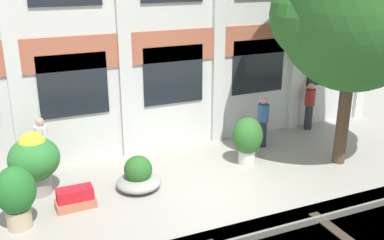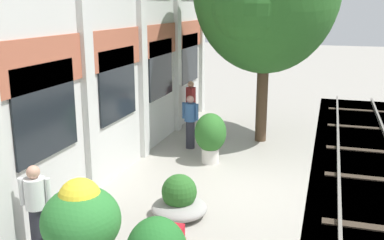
% 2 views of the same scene
% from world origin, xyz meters
% --- Properties ---
extents(ground_plane, '(80.00, 80.00, 0.00)m').
position_xyz_m(ground_plane, '(0.00, 0.00, 0.00)').
color(ground_plane, '#9E998E').
extents(apartment_facade, '(14.66, 0.64, 7.08)m').
position_xyz_m(apartment_facade, '(0.00, 3.29, 3.54)').
color(apartment_facade, silver).
rests_on(apartment_facade, ground).
extents(potted_plant_fluted_column, '(1.21, 1.21, 1.59)m').
position_xyz_m(potted_plant_fluted_column, '(-4.14, 1.67, 0.89)').
color(potted_plant_fluted_column, gray).
rests_on(potted_plant_fluted_column, ground).
extents(potted_plant_stone_basin, '(0.84, 0.84, 1.40)m').
position_xyz_m(potted_plant_stone_basin, '(-4.64, 0.24, 0.79)').
color(potted_plant_stone_basin, tan).
rests_on(potted_plant_stone_basin, ground).
extents(potted_plant_wide_bowl, '(1.12, 1.12, 0.87)m').
position_xyz_m(potted_plant_wide_bowl, '(-1.80, 0.89, 0.33)').
color(potted_plant_wide_bowl, gray).
rests_on(potted_plant_wide_bowl, ground).
extents(potted_plant_ribbed_drum, '(0.84, 0.84, 1.35)m').
position_xyz_m(potted_plant_ribbed_drum, '(1.42, 1.11, 0.77)').
color(potted_plant_ribbed_drum, beige).
rests_on(potted_plant_ribbed_drum, ground).
extents(potted_plant_square_trough, '(0.91, 0.45, 0.50)m').
position_xyz_m(potted_plant_square_trough, '(-3.41, 0.57, 0.24)').
color(potted_plant_square_trough, '#B76647').
rests_on(potted_plant_square_trough, ground).
extents(resident_by_doorway, '(0.49, 0.34, 1.60)m').
position_xyz_m(resident_by_doorway, '(4.71, 2.68, 0.86)').
color(resident_by_doorway, '#282833').
rests_on(resident_by_doorway, ground).
extents(resident_watching_tracks, '(0.34, 0.52, 1.57)m').
position_xyz_m(resident_watching_tracks, '(2.47, 2.00, 0.84)').
color(resident_watching_tracks, '#282833').
rests_on(resident_watching_tracks, ground).
extents(resident_near_plants, '(0.34, 0.51, 1.59)m').
position_xyz_m(resident_near_plants, '(-3.84, 2.68, 0.85)').
color(resident_near_plants, '#282833').
rests_on(resident_near_plants, ground).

